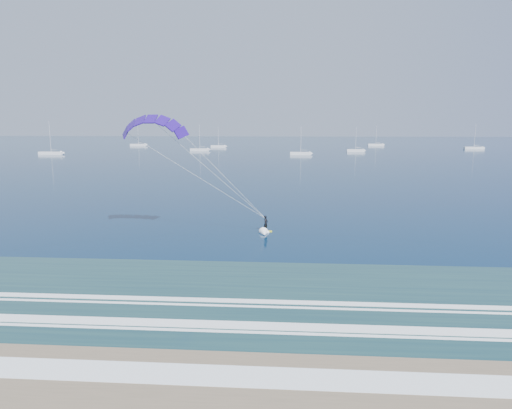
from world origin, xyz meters
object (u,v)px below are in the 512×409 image
object	(u,v)px
sailboat_0	(51,153)
sailboat_4	(376,145)
kitesurfer_rig	(209,170)
sailboat_1	(200,150)
sailboat_2	(218,146)
sailboat_3	(356,150)
sailboat_8	(139,145)
sailboat_5	(474,148)
sailboat_7	(301,153)

from	to	relation	value
sailboat_0	sailboat_4	size ratio (longest dim) A/B	1.10
kitesurfer_rig	sailboat_0	size ratio (longest dim) A/B	1.30
sailboat_0	sailboat_1	world-z (taller)	sailboat_0
sailboat_0	sailboat_2	distance (m)	87.17
kitesurfer_rig	sailboat_3	world-z (taller)	kitesurfer_rig
sailboat_2	sailboat_8	xyz separation A→B (m)	(-49.05, 14.34, 0.00)
sailboat_1	sailboat_4	world-z (taller)	sailboat_4
sailboat_4	sailboat_5	bearing A→B (deg)	-37.26
sailboat_0	sailboat_1	distance (m)	64.34
sailboat_1	sailboat_8	size ratio (longest dim) A/B	1.02
sailboat_1	sailboat_7	xyz separation A→B (m)	(46.91, -24.60, -0.01)
sailboat_1	sailboat_8	xyz separation A→B (m)	(-45.14, 46.78, -0.01)
sailboat_0	sailboat_3	xyz separation A→B (m)	(129.43, 28.04, -0.02)
sailboat_1	sailboat_2	distance (m)	32.67
sailboat_2	sailboat_5	xyz separation A→B (m)	(131.98, -6.74, 0.01)
sailboat_8	sailboat_0	bearing A→B (deg)	-98.72
sailboat_3	sailboat_7	size ratio (longest dim) A/B	0.97
sailboat_4	sailboat_8	bearing A→B (deg)	-175.16
kitesurfer_rig	sailboat_3	distance (m)	166.93
sailboat_8	sailboat_1	bearing A→B (deg)	-46.02
sailboat_1	sailboat_3	distance (m)	72.53
sailboat_1	sailboat_3	world-z (taller)	sailboat_1
sailboat_5	sailboat_8	distance (m)	182.25
sailboat_0	sailboat_4	xyz separation A→B (m)	(149.73, 88.46, -0.01)
sailboat_2	sailboat_3	bearing A→B (deg)	-26.63
sailboat_1	sailboat_4	xyz separation A→B (m)	(92.81, 58.46, -0.00)
sailboat_4	sailboat_5	world-z (taller)	sailboat_5
sailboat_2	sailboat_8	distance (m)	51.10
sailboat_3	sailboat_7	bearing A→B (deg)	-138.52
sailboat_0	sailboat_2	world-z (taller)	sailboat_0
sailboat_0	sailboat_5	world-z (taller)	sailboat_0
sailboat_3	sailboat_8	world-z (taller)	sailboat_8
sailboat_4	sailboat_7	distance (m)	94.90
sailboat_8	sailboat_5	bearing A→B (deg)	-6.64
sailboat_7	sailboat_0	bearing A→B (deg)	-177.02
sailboat_7	sailboat_3	bearing A→B (deg)	41.48
sailboat_3	sailboat_8	size ratio (longest dim) A/B	0.92
sailboat_4	sailboat_0	bearing A→B (deg)	-149.43
sailboat_7	kitesurfer_rig	bearing A→B (deg)	-95.68
sailboat_1	sailboat_8	distance (m)	65.01
sailboat_5	sailboat_7	bearing A→B (deg)	-150.52
kitesurfer_rig	sailboat_0	world-z (taller)	kitesurfer_rig
sailboat_4	sailboat_8	size ratio (longest dim) A/B	1.03
kitesurfer_rig	sailboat_5	world-z (taller)	kitesurfer_rig
sailboat_1	sailboat_3	bearing A→B (deg)	-1.55
sailboat_8	sailboat_2	bearing A→B (deg)	-16.30
sailboat_4	sailboat_3	bearing A→B (deg)	-108.58
sailboat_3	sailboat_0	bearing A→B (deg)	-167.78
kitesurfer_rig	sailboat_1	world-z (taller)	kitesurfer_rig
kitesurfer_rig	sailboat_5	bearing A→B (deg)	61.54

